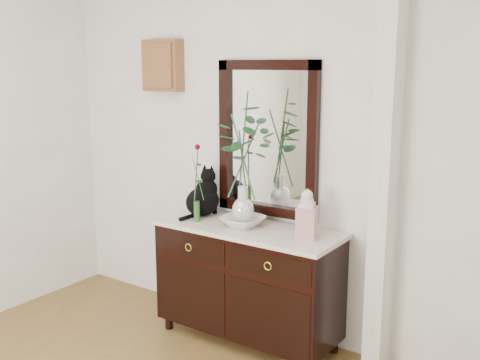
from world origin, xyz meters
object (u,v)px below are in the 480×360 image
Objects in this scene: sideboard at (248,278)px; ginger_jar at (307,213)px; lotus_bowl at (243,221)px; cat at (202,192)px.

ginger_jar reaches higher than sideboard.
lotus_bowl is at bearing -165.74° from sideboard.
ginger_jar is at bearing 0.18° from sideboard.
cat is at bearing 171.92° from sideboard.
cat reaches higher than lotus_bowl.
ginger_jar is (0.91, -0.06, -0.01)m from cat.
cat is at bearing 169.94° from lotus_bowl.
sideboard is 0.41m from lotus_bowl.
lotus_bowl is (-0.04, -0.01, 0.41)m from sideboard.
lotus_bowl is at bearing -178.72° from ginger_jar.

